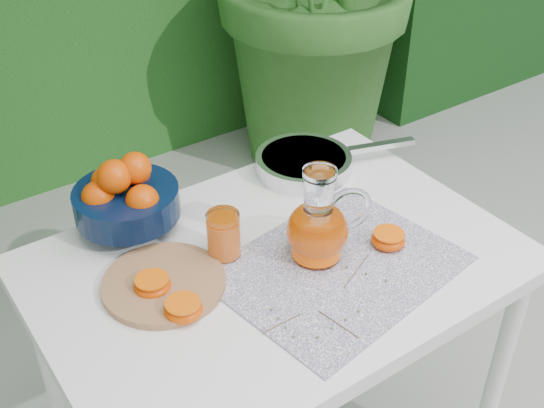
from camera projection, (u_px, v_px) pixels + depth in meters
white_table at (277, 287)px, 1.49m from camera, size 1.00×0.70×0.75m
placemat at (337, 267)px, 1.42m from camera, size 0.53×0.44×0.00m
cutting_board at (164, 283)px, 1.37m from camera, size 0.31×0.31×0.02m
fruit_bowl at (125, 196)px, 1.49m from camera, size 0.29×0.29×0.18m
juice_pitcher at (318, 227)px, 1.40m from camera, size 0.20×0.16×0.21m
juice_tumbler at (224, 236)px, 1.42m from camera, size 0.08×0.08×0.10m
saute_pan at (305, 162)px, 1.71m from camera, size 0.44×0.30×0.05m
orange_halves at (246, 276)px, 1.37m from camera, size 0.56×0.23×0.04m
thyme_sprigs at (328, 303)px, 1.32m from camera, size 0.31×0.21×0.01m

